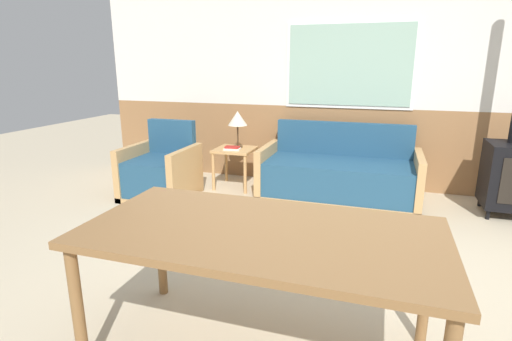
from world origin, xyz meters
TOP-DOWN VIEW (x-y plane):
  - ground_plane at (0.00, 0.00)m, footprint 16.00×16.00m
  - wall_back at (-0.01, 2.63)m, footprint 7.20×0.09m
  - couch at (-0.22, 2.05)m, footprint 1.82×0.85m
  - armchair at (-2.24, 1.45)m, footprint 0.77×0.75m
  - side_table at (-1.53, 2.07)m, footprint 0.48×0.48m
  - table_lamp at (-1.52, 2.16)m, footprint 0.25×0.25m
  - book_stack at (-1.53, 1.98)m, footprint 0.21×0.15m
  - dining_table at (-0.29, -0.78)m, footprint 1.80×0.90m
  - wood_stove at (1.53, 2.05)m, footprint 0.47×0.53m

SIDE VIEW (x-z plane):
  - ground_plane at x=0.00m, z-range 0.00..0.00m
  - couch at x=-0.22m, z-range -0.16..0.69m
  - armchair at x=-2.24m, z-range -0.16..0.72m
  - side_table at x=-1.53m, z-range 0.16..0.67m
  - book_stack at x=-1.53m, z-range 0.51..0.55m
  - wood_stove at x=1.53m, z-range -0.67..1.82m
  - dining_table at x=-0.29m, z-range 0.31..1.06m
  - table_lamp at x=-1.52m, z-range 0.64..1.10m
  - wall_back at x=-0.01m, z-range 0.01..2.71m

